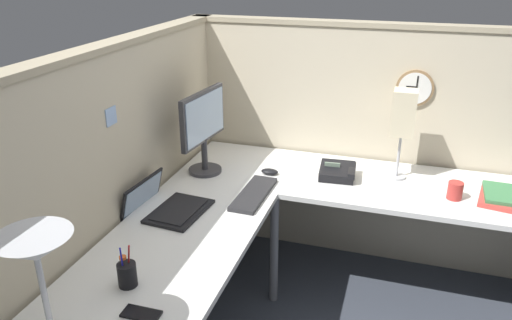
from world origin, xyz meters
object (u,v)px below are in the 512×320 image
office_phone (338,172)px  computer_mouse (270,172)px  desk_lamp_paper (403,115)px  coffee_mug (455,191)px  monitor (204,126)px  book_stack (502,196)px  laptop (163,205)px  cell_phone (141,314)px  desk_lamp_dome (37,258)px  pen_cup (127,274)px  keyboard (254,194)px  wall_clock (415,88)px

office_phone → computer_mouse: bearing=99.6°
computer_mouse → desk_lamp_paper: 0.83m
computer_mouse → coffee_mug: bearing=-90.4°
monitor → book_stack: 1.69m
office_phone → laptop: bearing=129.0°
cell_phone → desk_lamp_paper: size_ratio=0.27×
desk_lamp_dome → pen_cup: 0.49m
computer_mouse → laptop: bearing=145.3°
office_phone → coffee_mug: 0.64m
cell_phone → laptop: bearing=20.7°
computer_mouse → monitor: bearing=101.9°
desk_lamp_dome → book_stack: desk_lamp_dome is taller
keyboard → computer_mouse: 0.30m
computer_mouse → cell_phone: computer_mouse is taller
laptop → computer_mouse: (0.59, -0.41, -0.01)m
desk_lamp_dome → book_stack: bearing=-44.0°
book_stack → coffee_mug: size_ratio=3.26×
desk_lamp_dome → coffee_mug: bearing=-40.4°
laptop → book_stack: size_ratio=1.30×
desk_lamp_dome → computer_mouse: bearing=-10.7°
computer_mouse → cell_phone: (-1.34, 0.11, -0.01)m
desk_lamp_paper → coffee_mug: 0.50m
laptop → coffee_mug: laptop is taller
cell_phone → book_stack: 1.97m
office_phone → desk_lamp_paper: desk_lamp_paper is taller
keyboard → desk_lamp_paper: (0.48, -0.73, 0.37)m
office_phone → coffee_mug: office_phone is taller
office_phone → coffee_mug: bearing=-96.7°
office_phone → desk_lamp_paper: size_ratio=0.41×
keyboard → pen_cup: (-0.90, 0.24, 0.04)m
office_phone → book_stack: bearing=-91.1°
laptop → desk_lamp_dome: size_ratio=0.91×
wall_clock → laptop: bearing=130.9°
laptop → wall_clock: bearing=-49.1°
monitor → coffee_mug: monitor is taller
desk_lamp_paper → wall_clock: (0.25, -0.05, 0.10)m
computer_mouse → coffee_mug: size_ratio=1.08×
pen_cup → wall_clock: 1.97m
office_phone → cell_phone: bearing=160.1°
monitor → desk_lamp_paper: size_ratio=0.94×
desk_lamp_dome → pen_cup: (0.38, -0.05, -0.31)m
office_phone → wall_clock: (0.37, -0.37, 0.45)m
laptop → keyboard: laptop is taller
cell_phone → computer_mouse: bearing=-5.5°
cell_phone → monitor: bearing=11.4°
pen_cup → coffee_mug: 1.75m
monitor → pen_cup: monitor is taller
laptop → coffee_mug: bearing=-68.2°
computer_mouse → office_phone: office_phone is taller
monitor → coffee_mug: size_ratio=5.21×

